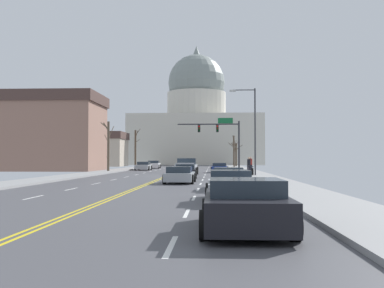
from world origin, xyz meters
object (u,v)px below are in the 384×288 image
(sedan_near_04, at_px, (229,179))
(sedan_near_05, at_px, (230,187))
(sedan_near_03, at_px, (180,175))
(sedan_oncoming_01, at_px, (154,165))
(pickup_truck_near_01, at_px, (186,167))
(sedan_oncoming_00, at_px, (144,166))
(signal_gantry, at_px, (221,133))
(pedestrian_00, at_px, (251,164))
(bicycle_parked, at_px, (252,171))
(sedan_near_06, at_px, (245,206))
(sedan_near_02, at_px, (185,172))
(pedestrian_01, at_px, (249,165))
(street_lamp_right, at_px, (252,123))
(sedan_near_00, at_px, (219,168))

(sedan_near_04, relative_size, sedan_near_05, 1.01)
(sedan_near_03, relative_size, sedan_oncoming_01, 1.00)
(pickup_truck_near_01, distance_m, sedan_near_03, 14.58)
(sedan_near_03, height_order, sedan_oncoming_00, sedan_oncoming_00)
(signal_gantry, xyz_separation_m, sedan_near_05, (-0.39, -38.85, -4.29))
(pedestrian_00, xyz_separation_m, bicycle_parked, (-0.27, -5.25, -0.60))
(signal_gantry, relative_size, sedan_near_06, 1.88)
(sedan_near_02, relative_size, pedestrian_01, 2.61)
(pickup_truck_near_01, xyz_separation_m, sedan_near_05, (3.36, -27.25, -0.16))
(sedan_near_02, distance_m, sedan_near_03, 7.55)
(signal_gantry, distance_m, bicycle_parked, 16.29)
(pedestrian_00, distance_m, bicycle_parked, 5.29)
(street_lamp_right, xyz_separation_m, sedan_near_04, (-2.71, -16.76, -4.34))
(street_lamp_right, distance_m, pickup_truck_near_01, 8.41)
(sedan_near_06, distance_m, bicycle_parked, 30.67)
(signal_gantry, relative_size, sedan_oncoming_00, 1.69)
(pedestrian_01, distance_m, bicycle_parked, 2.16)
(sedan_near_02, height_order, sedan_near_06, sedan_near_06)
(sedan_near_02, xyz_separation_m, sedan_near_06, (3.15, -27.40, 0.04))
(signal_gantry, height_order, pedestrian_01, signal_gantry)
(sedan_near_06, height_order, bicycle_parked, sedan_near_06)
(sedan_near_00, bearing_deg, pedestrian_01, -73.29)
(sedan_near_00, distance_m, pedestrian_00, 6.75)
(sedan_near_05, bearing_deg, signal_gantry, 89.43)
(sedan_oncoming_00, bearing_deg, street_lamp_right, -57.28)
(street_lamp_right, height_order, sedan_oncoming_00, street_lamp_right)
(sedan_near_00, bearing_deg, sedan_near_06, -89.94)
(pedestrian_00, xyz_separation_m, pedestrian_01, (-0.42, -3.18, -0.02))
(sedan_near_03, distance_m, sedan_near_04, 6.73)
(sedan_near_03, xyz_separation_m, sedan_near_04, (3.13, -5.95, 0.02))
(street_lamp_right, distance_m, sedan_near_03, 13.03)
(sedan_near_02, height_order, pedestrian_00, pedestrian_00)
(signal_gantry, distance_m, sedan_near_06, 46.21)
(sedan_near_03, distance_m, sedan_near_06, 20.07)
(sedan_oncoming_01, xyz_separation_m, pedestrian_01, (13.22, -29.64, 0.47))
(sedan_near_00, bearing_deg, street_lamp_right, -75.60)
(signal_gantry, distance_m, sedan_near_03, 26.73)
(sedan_near_05, bearing_deg, sedan_oncoming_00, 103.24)
(sedan_near_00, relative_size, pedestrian_00, 2.66)
(sedan_near_02, bearing_deg, bicycle_parked, 27.67)
(sedan_near_03, height_order, bicycle_parked, sedan_near_03)
(bicycle_parked, bearing_deg, signal_gantry, 99.40)
(sedan_near_03, bearing_deg, sedan_near_06, -81.29)
(sedan_oncoming_00, bearing_deg, sedan_near_03, -76.67)
(sedan_near_02, bearing_deg, sedan_near_04, -76.53)
(bicycle_parked, bearing_deg, sedan_near_02, -152.33)
(pickup_truck_near_01, relative_size, sedan_oncoming_00, 1.11)
(sedan_oncoming_00, height_order, bicycle_parked, sedan_oncoming_00)
(signal_gantry, bearing_deg, sedan_near_03, -97.24)
(signal_gantry, distance_m, sedan_near_00, 6.10)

